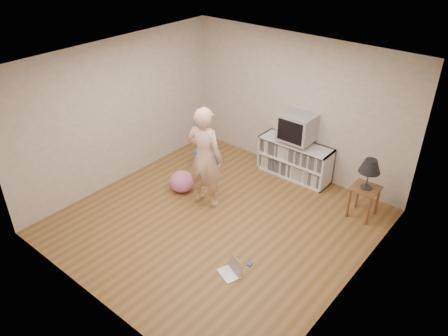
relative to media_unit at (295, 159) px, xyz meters
name	(u,v)px	position (x,y,z in m)	size (l,w,h in m)	color
ground	(217,221)	(-0.19, -2.04, -0.35)	(4.50, 4.50, 0.00)	brown
walls	(216,151)	(-0.19, -2.04, 0.95)	(4.52, 4.52, 2.60)	#B9AFA3
ceiling	(215,65)	(-0.19, -2.04, 2.25)	(4.50, 4.50, 0.01)	white
media_unit	(295,159)	(0.00, 0.00, 0.00)	(1.40, 0.45, 0.70)	white
dvd_deck	(296,141)	(0.00, -0.02, 0.39)	(0.45, 0.35, 0.07)	gray
crt_tv	(298,127)	(0.00, -0.02, 0.67)	(0.60, 0.53, 0.50)	#A1A1A6
side_table	(365,195)	(1.54, -0.39, 0.07)	(0.42, 0.42, 0.55)	brown
table_lamp	(370,167)	(1.54, -0.39, 0.59)	(0.34, 0.34, 0.52)	#333333
person	(205,158)	(-0.69, -1.75, 0.54)	(0.65, 0.43, 1.78)	beige
laptop	(232,270)	(0.73, -2.80, -0.29)	(0.38, 0.35, 0.22)	silver
playing_cards	(250,264)	(0.82, -2.50, -0.34)	(0.07, 0.09, 0.02)	#475DBF
plush_blue	(207,158)	(-1.49, -0.82, -0.15)	(0.49, 0.45, 0.46)	blue
plush_pink	(182,182)	(-1.27, -1.74, -0.16)	(0.44, 0.44, 0.38)	pink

